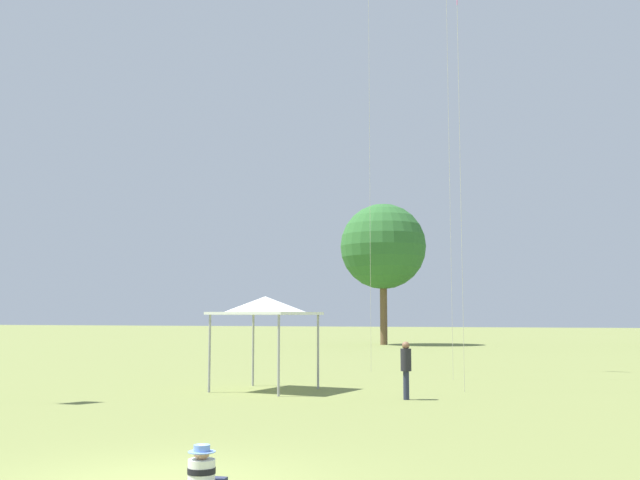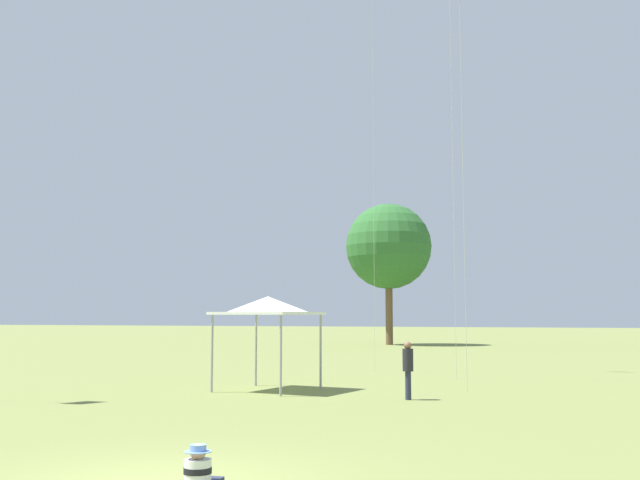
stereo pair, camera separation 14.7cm
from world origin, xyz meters
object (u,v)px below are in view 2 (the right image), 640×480
Objects in this scene: seated_toddler at (199,471)px; distant_tree_0 at (389,247)px; person_standing_1 at (408,365)px; canopy_tent at (268,306)px.

distant_tree_0 reaches higher than seated_toddler.
person_standing_1 is 4.91m from canopy_tent.
canopy_tent is 37.50m from distant_tree_0.
person_standing_1 reaches higher than seated_toddler.
distant_tree_0 is at bearing 97.39° from seated_toddler.
person_standing_1 is at bearing -73.51° from distant_tree_0.
canopy_tent is (-4.61, 11.94, 2.28)m from seated_toddler.
distant_tree_0 is at bearing 100.14° from canopy_tent.
seated_toddler is at bearing 121.31° from person_standing_1.
seated_toddler is 0.05× the size of distant_tree_0.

